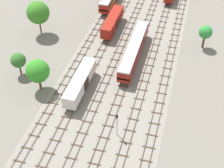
% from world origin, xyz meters
% --- Properties ---
extents(ground_plane, '(480.00, 480.00, 0.00)m').
position_xyz_m(ground_plane, '(0.00, 56.00, 0.00)').
color(ground_plane, slate).
extents(ballast_bed, '(25.34, 176.00, 0.01)m').
position_xyz_m(ballast_bed, '(0.00, 56.00, 0.00)').
color(ballast_bed, gray).
rests_on(ballast_bed, ground).
extents(track_far_left, '(2.40, 126.00, 0.29)m').
position_xyz_m(track_far_left, '(-10.67, 57.00, 0.14)').
color(track_far_left, '#47382D').
rests_on(track_far_left, ground).
extents(track_left, '(2.40, 126.00, 0.29)m').
position_xyz_m(track_left, '(-6.40, 57.00, 0.14)').
color(track_left, '#47382D').
rests_on(track_left, ground).
extents(track_centre_left, '(2.40, 126.00, 0.29)m').
position_xyz_m(track_centre_left, '(-2.13, 57.00, 0.14)').
color(track_centre_left, '#47382D').
rests_on(track_centre_left, ground).
extents(track_centre, '(2.40, 126.00, 0.29)m').
position_xyz_m(track_centre, '(2.13, 57.00, 0.14)').
color(track_centre, '#47382D').
rests_on(track_centre, ground).
extents(track_centre_right, '(2.40, 126.00, 0.29)m').
position_xyz_m(track_centre_right, '(6.40, 57.00, 0.14)').
color(track_centre_right, '#47382D').
rests_on(track_centre_right, ground).
extents(track_right, '(2.40, 126.00, 0.29)m').
position_xyz_m(track_right, '(10.67, 57.00, 0.14)').
color(track_right, '#47382D').
rests_on(track_right, ground).
extents(freight_boxcar_left_nearest, '(2.87, 14.00, 3.60)m').
position_xyz_m(freight_boxcar_left_nearest, '(-6.40, 33.74, 2.45)').
color(freight_boxcar_left_nearest, beige).
rests_on(freight_boxcar_left_nearest, ground).
extents(passenger_coach_centre_near, '(2.96, 22.00, 3.80)m').
position_xyz_m(passenger_coach_centre_near, '(2.13, 48.39, 2.61)').
color(passenger_coach_centre_near, maroon).
rests_on(passenger_coach_centre_near, ground).
extents(freight_boxcar_left_mid, '(2.87, 14.00, 3.60)m').
position_xyz_m(freight_boxcar_left_mid, '(-6.40, 59.89, 2.45)').
color(freight_boxcar_left_mid, maroon).
rests_on(freight_boxcar_left_mid, ground).
extents(signal_post_near, '(0.28, 0.47, 5.55)m').
position_xyz_m(signal_post_near, '(4.27, 23.94, 3.51)').
color(signal_post_near, gray).
rests_on(signal_post_near, ground).
extents(lineside_tree_0, '(5.03, 5.03, 7.49)m').
position_xyz_m(lineside_tree_0, '(-15.05, 32.08, 4.95)').
color(lineside_tree_0, '#4C331E').
rests_on(lineside_tree_0, ground).
extents(lineside_tree_1, '(5.94, 5.94, 9.30)m').
position_xyz_m(lineside_tree_1, '(-24.43, 52.73, 6.32)').
color(lineside_tree_1, '#4C331E').
rests_on(lineside_tree_1, ground).
extents(lineside_tree_2, '(3.34, 3.34, 6.18)m').
position_xyz_m(lineside_tree_2, '(18.08, 57.66, 4.44)').
color(lineside_tree_2, '#4C331E').
rests_on(lineside_tree_2, ground).
extents(lineside_tree_3, '(3.44, 3.44, 5.70)m').
position_xyz_m(lineside_tree_3, '(-21.58, 35.55, 3.95)').
color(lineside_tree_3, '#4C331E').
rests_on(lineside_tree_3, ground).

